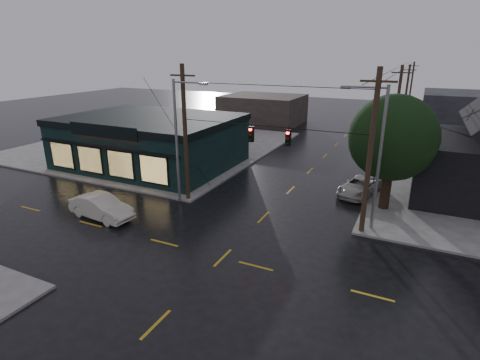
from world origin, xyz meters
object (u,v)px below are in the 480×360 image
at_px(utility_pole_nw, 188,200).
at_px(suv_silver, 360,187).
at_px(corner_tree, 393,138).
at_px(sedan_cream, 101,207).
at_px(utility_pole_ne, 361,233).

xyz_separation_m(utility_pole_nw, suv_silver, (11.81, 6.87, 0.69)).
relative_size(corner_tree, suv_silver, 1.64).
bearing_deg(sedan_cream, suv_silver, -46.11).
distance_m(utility_pole_ne, sedan_cream, 17.42).
distance_m(utility_pole_nw, utility_pole_ne, 13.00).
distance_m(corner_tree, utility_pole_nw, 15.53).
bearing_deg(sedan_cream, utility_pole_ne, -66.68).
height_order(utility_pole_nw, suv_silver, utility_pole_nw).
relative_size(utility_pole_nw, utility_pole_ne, 1.00).
bearing_deg(corner_tree, sedan_cream, -150.32).
xyz_separation_m(corner_tree, utility_pole_ne, (-0.87, -4.55, -5.31)).
xyz_separation_m(corner_tree, suv_silver, (-2.06, 2.32, -4.61)).
bearing_deg(utility_pole_ne, utility_pole_nw, 180.00).
bearing_deg(utility_pole_nw, utility_pole_ne, 0.00).
relative_size(corner_tree, sedan_cream, 1.67).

